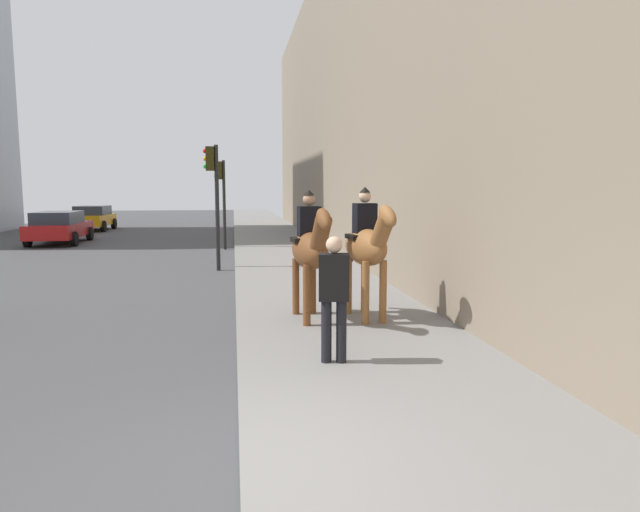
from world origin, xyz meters
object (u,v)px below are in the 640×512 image
(traffic_light_near_curb, at_px, (214,187))
(traffic_light_far_curb, at_px, (222,190))
(mounted_horse_near, at_px, (311,248))
(mounted_horse_far, at_px, (367,245))
(car_near_lane, at_px, (60,227))
(pedestrian_greeting, at_px, (334,291))
(car_far_lane, at_px, (92,218))

(traffic_light_near_curb, relative_size, traffic_light_far_curb, 1.04)
(traffic_light_far_curb, bearing_deg, traffic_light_near_curb, 178.93)
(mounted_horse_near, distance_m, traffic_light_far_curb, 13.12)
(mounted_horse_far, xyz_separation_m, car_near_lane, (16.50, 9.97, -0.68))
(car_near_lane, relative_size, traffic_light_near_curb, 1.22)
(pedestrian_greeting, height_order, car_near_lane, pedestrian_greeting)
(mounted_horse_far, relative_size, car_near_lane, 0.52)
(car_far_lane, bearing_deg, traffic_light_far_curb, 36.16)
(mounted_horse_near, xyz_separation_m, mounted_horse_far, (-0.06, -1.00, 0.04))
(mounted_horse_far, bearing_deg, pedestrian_greeting, -30.64)
(mounted_horse_near, distance_m, car_near_lane, 18.74)
(traffic_light_near_curb, xyz_separation_m, traffic_light_far_curb, (5.84, -0.11, -0.10))
(traffic_light_far_curb, bearing_deg, mounted_horse_near, -172.18)
(mounted_horse_near, distance_m, mounted_horse_far, 1.00)
(mounted_horse_far, distance_m, traffic_light_near_curb, 7.81)
(car_far_lane, bearing_deg, pedestrian_greeting, 21.71)
(mounted_horse_near, height_order, pedestrian_greeting, mounted_horse_near)
(pedestrian_greeting, height_order, traffic_light_near_curb, traffic_light_near_curb)
(car_near_lane, distance_m, traffic_light_far_curb, 8.15)
(pedestrian_greeting, bearing_deg, traffic_light_near_curb, 21.33)
(traffic_light_near_curb, bearing_deg, pedestrian_greeting, -168.98)
(car_near_lane, bearing_deg, mounted_horse_far, -149.70)
(pedestrian_greeting, relative_size, car_far_lane, 0.44)
(pedestrian_greeting, bearing_deg, mounted_horse_near, 9.66)
(mounted_horse_near, bearing_deg, car_near_lane, -156.86)
(mounted_horse_far, xyz_separation_m, car_far_lane, (24.54, 10.51, -0.69))
(car_near_lane, distance_m, car_far_lane, 8.06)
(mounted_horse_near, bearing_deg, mounted_horse_far, 81.29)
(mounted_horse_far, distance_m, pedestrian_greeting, 2.61)
(mounted_horse_far, relative_size, traffic_light_far_curb, 0.66)
(car_far_lane, bearing_deg, mounted_horse_near, 23.53)
(mounted_horse_near, xyz_separation_m, car_far_lane, (24.49, 9.51, -0.64))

